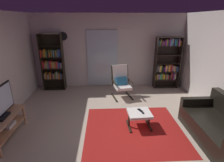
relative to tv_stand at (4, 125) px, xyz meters
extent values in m
plane|color=#B9A590|center=(2.29, 0.15, -0.34)|extent=(7.02, 7.02, 0.00)
cube|color=beige|center=(2.29, 3.05, 0.96)|extent=(5.60, 0.06, 2.60)
cube|color=silver|center=(2.04, 2.98, 0.71)|extent=(1.10, 0.01, 2.00)
cube|color=#A01B18|center=(2.75, 0.20, -0.34)|extent=(2.20, 1.96, 0.01)
cube|color=tan|center=(0.00, -0.01, 0.17)|extent=(0.45, 1.16, 0.02)
cube|color=tan|center=(0.00, -0.01, -0.11)|extent=(0.41, 1.10, 0.02)
cylinder|color=tan|center=(0.17, 0.52, -0.09)|extent=(0.05, 0.05, 0.50)
cylinder|color=tan|center=(-0.17, 0.52, -0.09)|extent=(0.05, 0.05, 0.50)
cube|color=silver|center=(0.00, 0.07, -0.06)|extent=(0.27, 0.28, 0.07)
cube|color=black|center=(0.00, -0.01, 0.20)|extent=(0.20, 0.32, 0.05)
cube|color=black|center=(-0.05, 2.75, 0.64)|extent=(0.02, 0.30, 1.96)
cube|color=black|center=(0.68, 2.75, 0.64)|extent=(0.02, 0.30, 1.96)
cube|color=black|center=(0.31, 2.89, 0.64)|extent=(0.75, 0.02, 1.96)
cube|color=black|center=(0.31, 2.75, -0.32)|extent=(0.71, 0.28, 0.02)
cube|color=black|center=(0.31, 2.75, 0.05)|extent=(0.71, 0.28, 0.02)
cube|color=black|center=(0.31, 2.75, 0.44)|extent=(0.71, 0.28, 0.02)
cube|color=black|center=(0.31, 2.75, 0.83)|extent=(0.71, 0.28, 0.02)
cube|color=black|center=(0.31, 2.75, 1.22)|extent=(0.71, 0.28, 0.02)
cube|color=black|center=(0.31, 2.75, 1.60)|extent=(0.71, 0.28, 0.02)
cube|color=beige|center=(-0.01, 2.76, 0.15)|extent=(0.04, 0.13, 0.19)
cube|color=gold|center=(0.04, 2.74, 0.18)|extent=(0.03, 0.15, 0.24)
cube|color=brown|center=(0.08, 2.76, 0.16)|extent=(0.03, 0.22, 0.21)
cube|color=beige|center=(0.12, 2.74, 0.14)|extent=(0.03, 0.18, 0.16)
cube|color=#3161A3|center=(0.16, 2.77, 0.14)|extent=(0.03, 0.17, 0.17)
cube|color=orange|center=(0.20, 2.74, 0.18)|extent=(0.03, 0.22, 0.24)
cube|color=#2F2825|center=(0.24, 2.76, 0.18)|extent=(0.03, 0.18, 0.24)
cube|color=#983F97|center=(0.28, 2.75, 0.15)|extent=(0.02, 0.17, 0.19)
cube|color=olive|center=(0.32, 2.76, 0.15)|extent=(0.04, 0.17, 0.18)
cube|color=#42783F|center=(0.36, 2.76, 0.17)|extent=(0.03, 0.11, 0.23)
cube|color=#BCB1A1|center=(0.41, 2.74, 0.18)|extent=(0.04, 0.12, 0.25)
cube|color=#579690|center=(0.46, 2.77, 0.18)|extent=(0.03, 0.17, 0.23)
cube|color=orange|center=(0.50, 2.75, 0.16)|extent=(0.04, 0.21, 0.20)
cube|color=#3363B7|center=(0.55, 2.76, 0.16)|extent=(0.04, 0.16, 0.20)
cube|color=brown|center=(0.60, 2.77, 0.14)|extent=(0.03, 0.19, 0.17)
cube|color=red|center=(-0.01, 2.76, 0.58)|extent=(0.04, 0.21, 0.26)
cube|color=beige|center=(0.05, 2.75, 0.53)|extent=(0.04, 0.12, 0.17)
cube|color=orange|center=(0.10, 2.75, 0.58)|extent=(0.02, 0.19, 0.26)
cube|color=beige|center=(0.13, 2.76, 0.53)|extent=(0.03, 0.17, 0.17)
cube|color=slate|center=(0.17, 2.74, 0.57)|extent=(0.03, 0.22, 0.24)
cube|color=#98338A|center=(0.21, 2.75, 0.57)|extent=(0.04, 0.11, 0.24)
cube|color=red|center=(0.26, 2.76, 0.58)|extent=(0.04, 0.22, 0.26)
cube|color=gold|center=(0.30, 2.75, 0.56)|extent=(0.02, 0.18, 0.22)
cube|color=#5998A1|center=(0.34, 2.76, 0.55)|extent=(0.04, 0.17, 0.20)
cube|color=orange|center=(0.39, 2.75, 0.56)|extent=(0.03, 0.23, 0.22)
cube|color=brown|center=(0.43, 2.76, 0.57)|extent=(0.03, 0.21, 0.24)
cube|color=red|center=(0.47, 2.75, 0.57)|extent=(0.04, 0.24, 0.23)
cube|color=blue|center=(0.52, 2.75, 0.56)|extent=(0.03, 0.21, 0.22)
cube|color=#933486|center=(0.56, 2.76, 0.54)|extent=(0.02, 0.14, 0.17)
cube|color=beige|center=(0.60, 2.74, 0.54)|extent=(0.04, 0.15, 0.19)
cube|color=red|center=(-0.02, 2.74, 0.96)|extent=(0.02, 0.23, 0.24)
cube|color=#A09033|center=(0.01, 2.77, 0.94)|extent=(0.02, 0.12, 0.20)
cube|color=#8B3292|center=(0.05, 2.76, 0.93)|extent=(0.02, 0.11, 0.17)
cube|color=orange|center=(0.08, 2.75, 0.97)|extent=(0.03, 0.16, 0.26)
cube|color=orange|center=(0.12, 2.74, 0.96)|extent=(0.03, 0.14, 0.23)
cube|color=#2F8952|center=(0.16, 2.76, 0.94)|extent=(0.03, 0.21, 0.19)
cube|color=black|center=(0.19, 2.76, 0.94)|extent=(0.03, 0.21, 0.19)
cube|color=olive|center=(0.23, 2.76, 0.96)|extent=(0.03, 0.13, 0.24)
cube|color=orange|center=(0.26, 2.74, 0.92)|extent=(0.02, 0.20, 0.16)
cube|color=#242132|center=(0.29, 2.76, 0.95)|extent=(0.02, 0.13, 0.21)
cube|color=gold|center=(0.33, 2.74, 0.96)|extent=(0.03, 0.13, 0.25)
cube|color=#1F2B30|center=(0.37, 2.73, 0.97)|extent=(0.03, 0.20, 0.25)
cube|color=teal|center=(0.40, 2.73, 0.96)|extent=(0.03, 0.19, 0.24)
cube|color=#CA383A|center=(0.44, 2.77, 0.92)|extent=(0.02, 0.13, 0.16)
cube|color=olive|center=(0.48, 2.76, 0.96)|extent=(0.03, 0.20, 0.24)
cube|color=teal|center=(0.52, 2.75, 0.93)|extent=(0.03, 0.17, 0.18)
cube|color=#3B58AF|center=(0.56, 2.75, 0.97)|extent=(0.04, 0.18, 0.26)
cube|color=#3E5CB0|center=(0.60, 2.75, 0.95)|extent=(0.04, 0.12, 0.23)
cube|color=black|center=(3.92, 2.74, 0.58)|extent=(0.02, 0.30, 1.83)
cube|color=black|center=(4.77, 2.74, 0.58)|extent=(0.02, 0.30, 1.83)
cube|color=black|center=(4.34, 2.88, 0.58)|extent=(0.86, 0.02, 1.83)
cube|color=black|center=(4.34, 2.74, -0.32)|extent=(0.83, 0.28, 0.02)
cube|color=black|center=(4.34, 2.74, -0.03)|extent=(0.83, 0.28, 0.02)
cube|color=black|center=(4.34, 2.74, 0.27)|extent=(0.83, 0.28, 0.02)
cube|color=black|center=(4.34, 2.74, 0.58)|extent=(0.83, 0.28, 0.02)
cube|color=black|center=(4.34, 2.74, 0.88)|extent=(0.83, 0.28, 0.02)
cube|color=black|center=(4.34, 2.74, 1.19)|extent=(0.83, 0.28, 0.02)
cube|color=black|center=(4.34, 2.74, 1.48)|extent=(0.83, 0.28, 0.02)
cube|color=gold|center=(3.96, 2.74, 0.05)|extent=(0.04, 0.14, 0.16)
cube|color=olive|center=(4.02, 2.74, 0.08)|extent=(0.04, 0.23, 0.22)
cube|color=teal|center=(4.06, 2.73, 0.08)|extent=(0.02, 0.11, 0.22)
cube|color=#8C3B93|center=(4.09, 2.72, 0.08)|extent=(0.03, 0.15, 0.22)
cube|color=teal|center=(4.12, 2.75, 0.06)|extent=(0.03, 0.16, 0.18)
cube|color=#318047|center=(4.16, 2.75, 0.10)|extent=(0.04, 0.15, 0.24)
cube|color=#408A40|center=(4.20, 2.75, 0.08)|extent=(0.03, 0.17, 0.21)
cube|color=orange|center=(4.23, 2.75, 0.07)|extent=(0.03, 0.12, 0.20)
cube|color=gold|center=(4.27, 2.75, 0.07)|extent=(0.04, 0.17, 0.19)
cube|color=#2D2A2C|center=(4.32, 2.75, 0.09)|extent=(0.04, 0.16, 0.23)
cube|color=orange|center=(4.36, 2.72, 0.07)|extent=(0.02, 0.15, 0.19)
cube|color=teal|center=(4.40, 2.74, 0.07)|extent=(0.03, 0.16, 0.19)
cube|color=red|center=(4.43, 2.75, 0.06)|extent=(0.04, 0.17, 0.17)
cube|color=#2F2231|center=(4.48, 2.72, 0.07)|extent=(0.03, 0.22, 0.19)
cube|color=orange|center=(4.52, 2.74, 0.05)|extent=(0.03, 0.13, 0.16)
cube|color=#C93A3A|center=(4.56, 2.73, 0.10)|extent=(0.03, 0.11, 0.26)
cube|color=purple|center=(4.61, 2.72, 0.09)|extent=(0.03, 0.23, 0.24)
cube|color=#A9A03C|center=(4.64, 2.76, 0.06)|extent=(0.03, 0.22, 0.17)
cube|color=beige|center=(4.69, 2.74, 0.10)|extent=(0.03, 0.17, 0.26)
cube|color=brown|center=(3.96, 2.76, 0.36)|extent=(0.04, 0.20, 0.17)
cube|color=teal|center=(4.00, 2.73, 0.40)|extent=(0.02, 0.19, 0.25)
cube|color=red|center=(4.03, 2.75, 0.38)|extent=(0.03, 0.13, 0.20)
cube|color=beige|center=(4.07, 2.73, 0.38)|extent=(0.02, 0.21, 0.20)
cube|color=orange|center=(4.10, 2.72, 0.39)|extent=(0.04, 0.16, 0.22)
cube|color=#358353|center=(4.15, 2.74, 0.39)|extent=(0.04, 0.15, 0.21)
cube|color=#30222C|center=(4.19, 2.73, 0.36)|extent=(0.03, 0.21, 0.16)
cube|color=teal|center=(4.23, 2.75, 0.36)|extent=(0.03, 0.10, 0.16)
cube|color=#8D338D|center=(4.27, 2.73, 0.36)|extent=(0.04, 0.19, 0.17)
cube|color=gold|center=(4.32, 2.74, 0.39)|extent=(0.04, 0.14, 0.22)
cube|color=#883F89|center=(4.37, 2.74, 0.39)|extent=(0.03, 0.13, 0.23)
cube|color=gold|center=(4.42, 2.73, 0.40)|extent=(0.04, 0.18, 0.24)
cube|color=red|center=(4.45, 2.72, 0.40)|extent=(0.02, 0.21, 0.24)
cube|color=#CA3933|center=(4.49, 2.73, 0.41)|extent=(0.03, 0.12, 0.26)
cube|color=#974883|center=(4.54, 2.73, 0.38)|extent=(0.03, 0.20, 0.20)
cube|color=orange|center=(4.57, 2.75, 0.39)|extent=(0.02, 0.17, 0.22)
cube|color=beige|center=(4.61, 2.74, 0.37)|extent=(0.03, 0.18, 0.19)
cube|color=brown|center=(4.65, 2.72, 0.39)|extent=(0.02, 0.19, 0.22)
cube|color=#318A42|center=(4.68, 2.75, 0.37)|extent=(0.03, 0.13, 0.19)
cube|color=#3961AF|center=(4.71, 2.73, 0.37)|extent=(0.03, 0.23, 0.18)
cube|color=#3C58B6|center=(3.95, 2.74, 1.29)|extent=(0.02, 0.18, 0.18)
cube|color=#3C7F4A|center=(3.99, 2.72, 1.28)|extent=(0.04, 0.17, 0.18)
cube|color=#A9A037|center=(4.04, 2.74, 1.30)|extent=(0.03, 0.15, 0.21)
cube|color=#9B3C87|center=(4.08, 2.73, 1.28)|extent=(0.03, 0.22, 0.16)
cube|color=gold|center=(4.11, 2.74, 1.28)|extent=(0.02, 0.11, 0.18)
cube|color=beige|center=(4.14, 2.76, 1.27)|extent=(0.03, 0.16, 0.15)
cube|color=purple|center=(4.20, 2.75, 1.29)|extent=(0.04, 0.23, 0.18)
cube|color=#9E9627|center=(4.25, 2.73, 1.31)|extent=(0.04, 0.15, 0.22)
cube|color=#5A9F8F|center=(4.30, 2.75, 1.29)|extent=(0.04, 0.15, 0.19)
cube|color=purple|center=(4.33, 2.73, 1.33)|extent=(0.03, 0.24, 0.26)
cube|color=#346BA8|center=(4.37, 2.72, 1.29)|extent=(0.04, 0.20, 0.18)
cube|color=#5E9C8D|center=(4.42, 2.75, 1.32)|extent=(0.03, 0.20, 0.24)
cube|color=#BABB9E|center=(4.46, 2.75, 1.31)|extent=(0.04, 0.14, 0.23)
cube|color=#2F6BAA|center=(4.51, 2.73, 1.31)|extent=(0.04, 0.24, 0.23)
cube|color=#2E7D52|center=(4.56, 2.73, 1.31)|extent=(0.03, 0.23, 0.23)
cube|color=orange|center=(4.60, 2.76, 1.29)|extent=(0.04, 0.11, 0.19)
cube|color=#90418B|center=(4.64, 2.72, 1.31)|extent=(0.04, 0.24, 0.23)
cube|color=#2F894E|center=(4.68, 2.73, 1.33)|extent=(0.02, 0.11, 0.26)
cube|color=orange|center=(4.72, 2.74, 1.28)|extent=(0.04, 0.15, 0.16)
cube|color=black|center=(4.42, -0.25, -0.14)|extent=(0.92, 1.71, 0.40)
cube|color=black|center=(4.42, 0.53, 0.16)|extent=(0.92, 0.14, 0.20)
cube|color=black|center=(2.91, 1.98, -0.32)|extent=(0.17, 0.59, 0.04)
cube|color=black|center=(2.85, 2.23, 0.34)|extent=(0.08, 0.18, 0.63)
cube|color=black|center=(2.90, 2.00, 0.20)|extent=(0.15, 0.52, 0.03)
cube|color=black|center=(2.40, 1.87, -0.32)|extent=(0.17, 0.59, 0.04)
cube|color=black|center=(2.35, 2.12, 0.34)|extent=(0.08, 0.18, 0.63)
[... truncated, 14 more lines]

